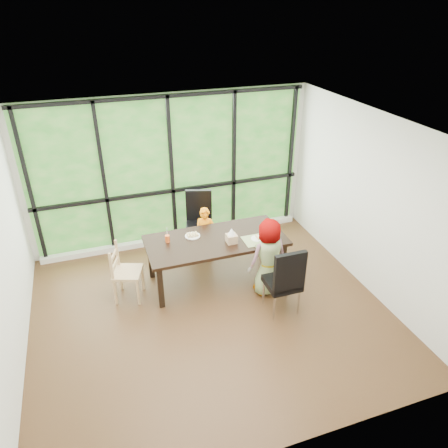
{
  "coord_description": "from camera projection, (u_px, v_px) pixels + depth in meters",
  "views": [
    {
      "loc": [
        -1.36,
        -4.56,
        4.08
      ],
      "look_at": [
        0.43,
        0.65,
        1.05
      ],
      "focal_mm": 33.61,
      "sensor_mm": 36.0,
      "label": 1
    }
  ],
  "objects": [
    {
      "name": "child_toddler",
      "position": [
        205.0,
        235.0,
        7.1
      ],
      "size": [
        0.43,
        0.36,
        0.99
      ],
      "primitive_type": "imported",
      "rotation": [
        0.0,
        0.0,
        -0.42
      ],
      "color": "orange",
      "rests_on": "ground"
    },
    {
      "name": "window_sill",
      "position": [
        176.0,
        238.0,
        7.89
      ],
      "size": [
        4.8,
        0.12,
        0.1
      ],
      "primitive_type": "cube",
      "color": "silver",
      "rests_on": "ground"
    },
    {
      "name": "back_wall",
      "position": [
        171.0,
        171.0,
        7.34
      ],
      "size": [
        5.0,
        0.0,
        5.0
      ],
      "primitive_type": "plane",
      "rotation": [
        1.57,
        0.0,
        0.0
      ],
      "color": "silver",
      "rests_on": "ground"
    },
    {
      "name": "white_mug",
      "position": [
        272.0,
        224.0,
        6.81
      ],
      "size": [
        0.08,
        0.08,
        0.08
      ],
      "primitive_type": "cylinder",
      "color": "white",
      "rests_on": "dining_table"
    },
    {
      "name": "crepe_rolls_near",
      "position": [
        258.0,
        237.0,
        6.47
      ],
      "size": [
        0.05,
        0.12,
        0.04
      ],
      "primitive_type": null,
      "color": "tan",
      "rests_on": "plate_near"
    },
    {
      "name": "orange_cup",
      "position": [
        167.0,
        239.0,
        6.38
      ],
      "size": [
        0.07,
        0.07,
        0.12
      ],
      "primitive_type": "cylinder",
      "color": "#DE571F",
      "rests_on": "dining_table"
    },
    {
      "name": "tissue",
      "position": [
        232.0,
        232.0,
        6.31
      ],
      "size": [
        0.12,
        0.12,
        0.11
      ],
      "primitive_type": "cone",
      "color": "white",
      "rests_on": "tissue_box"
    },
    {
      "name": "window_mullions",
      "position": [
        172.0,
        172.0,
        7.29
      ],
      "size": [
        4.8,
        0.06,
        2.65
      ],
      "primitive_type": null,
      "color": "black",
      "rests_on": "back_wall"
    },
    {
      "name": "green_cup",
      "position": [
        276.0,
        236.0,
        6.46
      ],
      "size": [
        0.07,
        0.07,
        0.11
      ],
      "primitive_type": "cylinder",
      "color": "#5CC22F",
      "rests_on": "dining_table"
    },
    {
      "name": "crepe_rolls_far",
      "position": [
        192.0,
        235.0,
        6.54
      ],
      "size": [
        0.2,
        0.12,
        0.04
      ],
      "primitive_type": null,
      "color": "tan",
      "rests_on": "plate_far"
    },
    {
      "name": "plate_far",
      "position": [
        193.0,
        236.0,
        6.55
      ],
      "size": [
        0.24,
        0.24,
        0.01
      ],
      "primitive_type": "cylinder",
      "color": "white",
      "rests_on": "dining_table"
    },
    {
      "name": "plate_near",
      "position": [
        258.0,
        239.0,
        6.48
      ],
      "size": [
        0.21,
        0.21,
        0.01
      ],
      "primitive_type": "cylinder",
      "color": "white",
      "rests_on": "dining_table"
    },
    {
      "name": "straw_pink",
      "position": [
        277.0,
        230.0,
        6.42
      ],
      "size": [
        0.01,
        0.04,
        0.2
      ],
      "primitive_type": "cylinder",
      "rotation": [
        0.14,
        0.0,
        0.0
      ],
      "color": "pink",
      "rests_on": "green_cup"
    },
    {
      "name": "dining_table",
      "position": [
        216.0,
        259.0,
        6.66
      ],
      "size": [
        2.23,
        1.16,
        0.75
      ],
      "primitive_type": "cube",
      "rotation": [
        0.0,
        0.0,
        -0.08
      ],
      "color": "black",
      "rests_on": "ground"
    },
    {
      "name": "chair_window_leather",
      "position": [
        199.0,
        223.0,
        7.38
      ],
      "size": [
        0.57,
        0.57,
        1.08
      ],
      "primitive_type": "cube",
      "rotation": [
        0.0,
        0.0,
        -0.3
      ],
      "color": "black",
      "rests_on": "ground"
    },
    {
      "name": "chair_end_beech",
      "position": [
        128.0,
        272.0,
        6.22
      ],
      "size": [
        0.52,
        0.53,
        0.9
      ],
      "primitive_type": "cube",
      "rotation": [
        0.0,
        0.0,
        1.23
      ],
      "color": "tan",
      "rests_on": "ground"
    },
    {
      "name": "foliage_backdrop",
      "position": [
        171.0,
        172.0,
        7.33
      ],
      "size": [
        4.8,
        0.02,
        2.65
      ],
      "primitive_type": "cube",
      "color": "#195317",
      "rests_on": "back_wall"
    },
    {
      "name": "chair_interior_leather",
      "position": [
        282.0,
        278.0,
        5.94
      ],
      "size": [
        0.46,
        0.46,
        1.08
      ],
      "primitive_type": "cube",
      "rotation": [
        0.0,
        0.0,
        3.13
      ],
      "color": "black",
      "rests_on": "ground"
    },
    {
      "name": "placemat",
      "position": [
        258.0,
        240.0,
        6.46
      ],
      "size": [
        0.46,
        0.34,
        0.01
      ],
      "primitive_type": "cube",
      "color": "tan",
      "rests_on": "dining_table"
    },
    {
      "name": "child_older",
      "position": [
        268.0,
        257.0,
        6.27
      ],
      "size": [
        0.66,
        0.47,
        1.24
      ],
      "primitive_type": "imported",
      "rotation": [
        0.0,
        0.0,
        3.28
      ],
      "color": "slate",
      "rests_on": "ground"
    },
    {
      "name": "ground",
      "position": [
        211.0,
        311.0,
        6.13
      ],
      "size": [
        5.0,
        5.0,
        0.0
      ],
      "primitive_type": "plane",
      "color": "black",
      "rests_on": "ground"
    },
    {
      "name": "tissue_box",
      "position": [
        232.0,
        239.0,
        6.37
      ],
      "size": [
        0.16,
        0.16,
        0.13
      ],
      "primitive_type": "cube",
      "color": "tan",
      "rests_on": "dining_table"
    },
    {
      "name": "straw_white",
      "position": [
        167.0,
        233.0,
        6.33
      ],
      "size": [
        0.01,
        0.04,
        0.2
      ],
      "primitive_type": "cylinder",
      "rotation": [
        0.14,
        0.0,
        0.0
      ],
      "color": "white",
      "rests_on": "orange_cup"
    }
  ]
}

